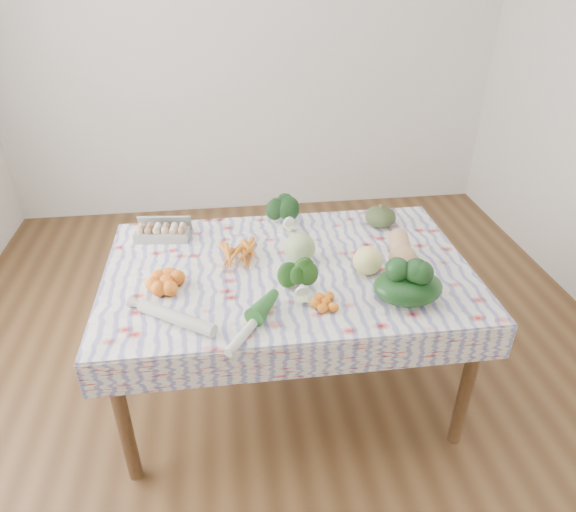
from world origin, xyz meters
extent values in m
plane|color=brown|center=(0.00, 0.00, 0.00)|extent=(4.50, 4.50, 0.00)
cube|color=white|center=(0.00, 2.25, 1.40)|extent=(4.00, 0.04, 2.80)
cube|color=brown|center=(0.00, 0.00, 0.73)|extent=(1.60, 1.00, 0.04)
cylinder|color=brown|center=(-0.74, -0.44, 0.35)|extent=(0.06, 0.06, 0.71)
cylinder|color=brown|center=(0.74, -0.44, 0.35)|extent=(0.06, 0.06, 0.71)
cylinder|color=brown|center=(-0.74, 0.44, 0.35)|extent=(0.06, 0.06, 0.71)
cylinder|color=brown|center=(0.74, 0.44, 0.35)|extent=(0.06, 0.06, 0.71)
cube|color=white|center=(0.00, 0.00, 0.76)|extent=(1.66, 1.06, 0.01)
cube|color=#9B9B96|center=(-0.59, 0.33, 0.80)|extent=(0.28, 0.14, 0.07)
cube|color=orange|center=(-0.22, 0.11, 0.78)|extent=(0.28, 0.26, 0.04)
ellipsoid|color=#163916|center=(0.03, 0.40, 0.83)|extent=(0.20, 0.19, 0.14)
ellipsoid|color=#3D4D27|center=(0.53, 0.34, 0.81)|extent=(0.20, 0.20, 0.10)
sphere|color=#9BBA76|center=(0.06, 0.04, 0.83)|extent=(0.19, 0.19, 0.14)
ellipsoid|color=tan|center=(0.52, -0.02, 0.83)|extent=(0.19, 0.30, 0.13)
cube|color=orange|center=(-0.54, -0.10, 0.80)|extent=(0.27, 0.27, 0.07)
ellipsoid|color=#1F5016|center=(0.02, -0.21, 0.81)|extent=(0.14, 0.14, 0.09)
cube|color=orange|center=(0.11, -0.32, 0.78)|extent=(0.15, 0.15, 0.04)
sphere|color=#EDE881|center=(0.34, -0.10, 0.83)|extent=(0.16, 0.16, 0.13)
ellipsoid|color=black|center=(0.45, -0.31, 0.82)|extent=(0.33, 0.29, 0.13)
cylinder|color=beige|center=(-0.48, -0.35, 0.79)|extent=(0.33, 0.25, 0.05)
cylinder|color=silver|center=(-0.19, -0.42, 0.78)|extent=(0.23, 0.33, 0.04)
camera|label=1|loc=(-0.26, -1.96, 2.02)|focal=32.00mm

